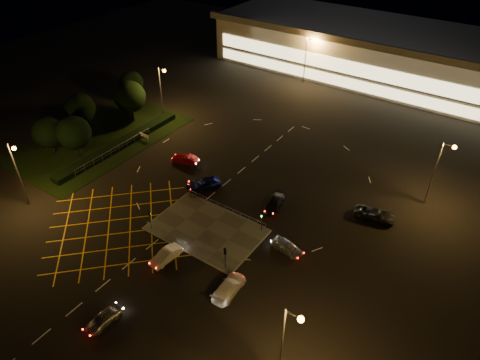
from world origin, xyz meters
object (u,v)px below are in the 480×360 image
Objects in this scene: signal_sw at (150,216)px; car_east_grey at (375,215)px; signal_nw at (190,185)px; car_right_silver at (287,247)px; car_approach_white at (229,287)px; car_far_dkgrey at (274,203)px; car_queue_white at (166,256)px; signal_ne at (262,217)px; signal_se at (225,254)px; car_near_silver at (103,319)px; car_left_blue at (203,184)px; car_circ_red at (185,159)px.

signal_sw reaches higher than car_east_grey.
signal_nw is 25.69m from car_east_grey.
car_right_silver is 0.82× the size of car_approach_white.
signal_sw reaches higher than car_far_dkgrey.
signal_nw reaches higher than car_approach_white.
car_right_silver is at bearing -158.11° from signal_sw.
car_queue_white is at bearing -1.35° from car_approach_white.
signal_ne reaches higher than car_right_silver.
car_near_silver is at bearing 65.70° from signal_se.
car_far_dkgrey is (10.91, 5.05, -1.69)m from signal_nw.
signal_ne reaches higher than car_approach_white.
signal_sw is 17.08m from car_far_dkgrey.
car_near_silver is 25.01m from car_left_blue.
signal_nw is at bearing 101.25° from car_east_grey.
car_east_grey is (23.45, 7.58, 0.06)m from car_left_blue.
car_queue_white is (5.28, -2.96, -1.66)m from signal_sw.
car_east_grey is (23.35, 10.59, -1.61)m from signal_nw.
car_far_dkgrey is 1.07× the size of car_circ_red.
signal_sw is at bearing -55.38° from car_left_blue.
car_right_silver reaches higher than car_left_blue.
signal_sw reaches higher than car_left_blue.
signal_se is 23.78m from car_circ_red.
car_queue_white is at bearing -121.56° from signal_ne.
car_right_silver reaches higher than car_far_dkgrey.
car_near_silver is at bearing -74.21° from signal_nw.
signal_nw is 16.73m from car_right_silver.
signal_se is 0.62× the size of car_approach_white.
car_east_grey reaches higher than car_queue_white.
car_right_silver is 24.58m from car_circ_red.
car_left_blue is at bearing 47.17° from car_circ_red.
signal_nw is 0.58× the size of car_east_grey.
car_right_silver is (4.60, 6.67, -1.66)m from signal_se.
car_left_blue is 0.98× the size of car_approach_white.
signal_ne is at bearing 64.07° from car_queue_white.
signal_ne is 10.96m from car_approach_white.
car_approach_white is (3.47, -15.62, 0.07)m from car_far_dkgrey.
signal_ne is 0.75× the size of car_right_silver.
signal_nw is 9.57m from car_circ_red.
car_circ_red is (-12.66, 27.93, 0.03)m from car_near_silver.
car_circ_red is 27.20m from car_approach_white.
car_right_silver is (16.60, -1.32, -1.66)m from signal_nw.
car_near_silver is 13.56m from car_approach_white.
car_circ_red is (-6.65, 6.68, -1.65)m from signal_nw.
car_queue_white reaches higher than car_near_silver.
car_left_blue is at bearing 166.04° from signal_ne.
car_approach_white is at bearing 55.02° from car_near_silver.
signal_se is 16.43m from car_left_blue.
car_right_silver is at bearing 137.28° from car_east_grey.
signal_ne is at bearing -90.00° from signal_se.
car_far_dkgrey is at bearing 102.21° from signal_ne.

